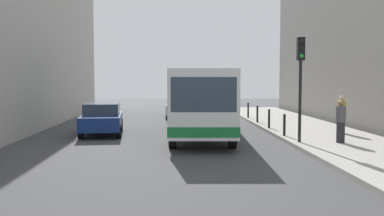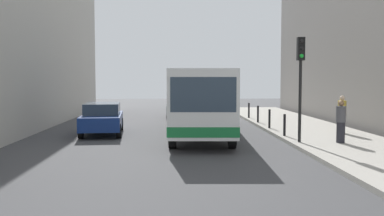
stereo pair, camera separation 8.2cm
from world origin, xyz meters
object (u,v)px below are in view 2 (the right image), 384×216
object	(u,v)px
bus	(201,98)
bollard_far	(258,114)
bollard_near	(285,125)
bollard_farthest	(249,110)
pedestrian_mid_sidewalk	(342,114)
car_beside_bus	(102,118)
traffic_light	(301,69)
car_behind_bus	(182,106)
bollard_mid	(269,119)
pedestrian_near_signal	(341,122)

from	to	relation	value
bus	bollard_far	bearing A→B (deg)	-126.19
bollard_near	bollard_farthest	world-z (taller)	same
bus	bollard_farthest	bearing A→B (deg)	-112.93
bollard_near	bus	bearing A→B (deg)	155.82
bollard_far	pedestrian_mid_sidewalk	distance (m)	5.96
car_beside_bus	bollard_far	xyz separation A→B (m)	(8.23, 3.88, -0.16)
bollard_far	car_beside_bus	bearing A→B (deg)	-154.73
bus	car_beside_bus	distance (m)	4.78
car_beside_bus	bollard_farthest	bearing A→B (deg)	-144.56
car_beside_bus	traffic_light	bearing A→B (deg)	149.13
car_behind_bus	bollard_mid	distance (m)	8.89
pedestrian_near_signal	pedestrian_mid_sidewalk	bearing A→B (deg)	176.69
bollard_farthest	car_behind_bus	bearing A→B (deg)	157.34
car_beside_bus	traffic_light	xyz separation A→B (m)	(8.33, -4.12, 2.22)
bollard_farthest	pedestrian_near_signal	size ratio (longest dim) A/B	0.58
car_beside_bus	bollard_farthest	size ratio (longest dim) A/B	4.77
bus	car_behind_bus	world-z (taller)	bus
bus	pedestrian_mid_sidewalk	distance (m)	6.51
pedestrian_mid_sidewalk	bollard_farthest	bearing A→B (deg)	5.05
car_beside_bus	bollard_mid	world-z (taller)	car_beside_bus
traffic_light	pedestrian_mid_sidewalk	size ratio (longest dim) A/B	2.38
bollard_near	pedestrian_mid_sidewalk	size ratio (longest dim) A/B	0.55
bollard_farthest	pedestrian_near_signal	xyz separation A→B (m)	(1.65, -11.26, 0.35)
traffic_light	bollard_farthest	size ratio (longest dim) A/B	4.32
bus	pedestrian_near_signal	size ratio (longest dim) A/B	6.74
car_behind_bus	bollard_near	bearing A→B (deg)	114.42
bus	traffic_light	xyz separation A→B (m)	(3.67, -3.57, 1.28)
bollard_far	bus	bearing A→B (deg)	-128.87
bollard_far	bollard_farthest	size ratio (longest dim) A/B	1.00
bollard_mid	car_beside_bus	bearing A→B (deg)	-174.01
bus	car_behind_bus	size ratio (longest dim) A/B	2.48
car_beside_bus	pedestrian_near_signal	xyz separation A→B (m)	(9.87, -4.35, 0.19)
car_beside_bus	bollard_near	xyz separation A→B (m)	(8.23, -2.16, -0.16)
car_beside_bus	bollard_farthest	world-z (taller)	car_beside_bus
car_behind_bus	traffic_light	xyz separation A→B (m)	(4.35, -12.79, 2.22)
car_beside_bus	car_behind_bus	size ratio (longest dim) A/B	1.01
bollard_farthest	bus	bearing A→B (deg)	-115.62
bollard_mid	bollard_farthest	bearing A→B (deg)	90.00
car_beside_bus	bollard_farthest	distance (m)	10.74
bollard_mid	bollard_farthest	size ratio (longest dim) A/B	1.00
car_beside_bus	traffic_light	world-z (taller)	traffic_light
pedestrian_mid_sidewalk	bus	bearing A→B (deg)	68.98
car_behind_bus	bollard_farthest	size ratio (longest dim) A/B	4.72
car_behind_bus	pedestrian_near_signal	size ratio (longest dim) A/B	2.72
traffic_light	bollard_near	distance (m)	3.09
bus	car_beside_bus	size ratio (longest dim) A/B	2.46
car_behind_bus	bollard_near	distance (m)	11.64
traffic_light	bollard_near	size ratio (longest dim) A/B	4.32
car_behind_bus	bollard_mid	xyz separation A→B (m)	(4.25, -7.81, -0.16)
bollard_mid	car_behind_bus	bearing A→B (deg)	118.53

